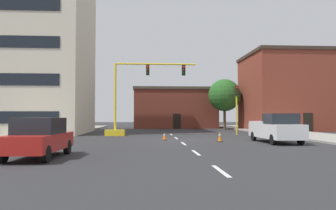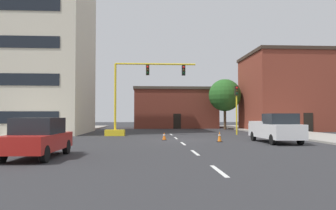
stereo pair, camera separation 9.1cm
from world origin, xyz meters
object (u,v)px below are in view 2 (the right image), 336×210
tree_right_far (225,95)px  traffic_cone_roadside_a (164,136)px  sedan_red_near_left (38,137)px  traffic_cone_roadside_b (219,137)px  pickup_truck_white (275,128)px  traffic_light_pole_right (237,99)px  traffic_signal_gantry (126,112)px

tree_right_far → traffic_cone_roadside_a: (-9.43, -20.12, -4.42)m
sedan_red_near_left → traffic_cone_roadside_b: bearing=40.5°
pickup_truck_white → traffic_cone_roadside_a: (-7.45, 2.95, -0.68)m
traffic_light_pole_right → pickup_truck_white: (-0.03, -9.90, -2.55)m
traffic_light_pole_right → pickup_truck_white: traffic_light_pole_right is taller
traffic_signal_gantry → sedan_red_near_left: size_ratio=1.86×
tree_right_far → traffic_signal_gantry: bearing=-132.0°
traffic_signal_gantry → tree_right_far: size_ratio=1.21×
traffic_signal_gantry → pickup_truck_white: bearing=-40.2°
traffic_signal_gantry → tree_right_far: tree_right_far is taller
traffic_light_pole_right → tree_right_far: tree_right_far is taller
tree_right_far → sedan_red_near_left: 34.38m
traffic_light_pole_right → traffic_cone_roadside_b: bearing=-112.4°
traffic_signal_gantry → tree_right_far: (12.66, 14.05, 2.52)m
pickup_truck_white → traffic_cone_roadside_a: size_ratio=8.86×
traffic_signal_gantry → sedan_red_near_left: bearing=-99.6°
sedan_red_near_left → traffic_cone_roadside_b: sedan_red_near_left is taller
traffic_cone_roadside_b → tree_right_far: bearing=75.7°
traffic_signal_gantry → pickup_truck_white: size_ratio=1.56×
traffic_signal_gantry → traffic_light_pole_right: size_ratio=1.76×
traffic_cone_roadside_b → traffic_light_pole_right: bearing=67.6°
traffic_light_pole_right → sedan_red_near_left: 22.12m
traffic_light_pole_right → pickup_truck_white: 10.23m
pickup_truck_white → traffic_signal_gantry: bearing=139.8°
traffic_signal_gantry → sedan_red_near_left: (-2.79, -16.43, -1.32)m
traffic_light_pole_right → sedan_red_near_left: (-13.51, -17.31, -2.64)m
traffic_light_pole_right → traffic_cone_roadside_b: size_ratio=6.36×
tree_right_far → traffic_cone_roadside_a: size_ratio=11.40×
traffic_light_pole_right → traffic_cone_roadside_a: size_ratio=7.85×
sedan_red_near_left → tree_right_far: bearing=63.1°
traffic_signal_gantry → traffic_light_pole_right: bearing=4.7°
traffic_signal_gantry → pickup_truck_white: traffic_signal_gantry is taller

